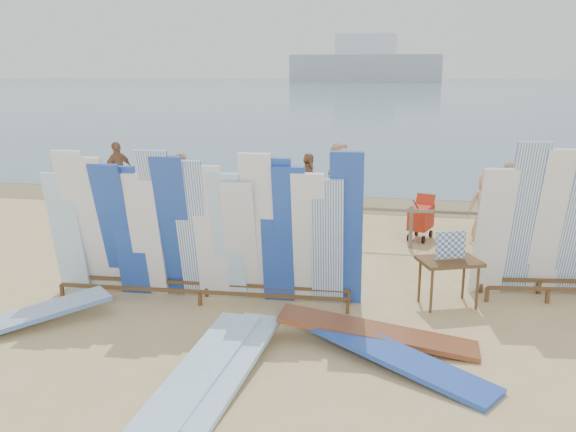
% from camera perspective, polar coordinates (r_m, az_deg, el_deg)
% --- Properties ---
extents(ground, '(160.00, 160.00, 0.00)m').
position_cam_1_polar(ground, '(10.41, 0.12, -6.99)').
color(ground, tan).
rests_on(ground, ground).
extents(ocean, '(320.00, 240.00, 0.02)m').
position_cam_1_polar(ocean, '(137.62, 10.65, 11.79)').
color(ocean, '#476A7F').
rests_on(ocean, ground).
extents(wet_sand_strip, '(40.00, 2.60, 0.01)m').
position_cam_1_polar(wet_sand_strip, '(17.26, 4.73, 1.28)').
color(wet_sand_strip, olive).
rests_on(wet_sand_strip, ground).
extents(distant_ship, '(45.00, 8.00, 14.00)m').
position_cam_1_polar(distant_ship, '(190.08, 7.24, 13.93)').
color(distant_ship, '#999EA3').
rests_on(distant_ship, ocean).
extents(fence, '(12.08, 0.08, 0.90)m').
position_cam_1_polar(fence, '(13.06, 2.66, 0.16)').
color(fence, '#6F6754').
rests_on(fence, ground).
extents(main_surfboard_rack, '(5.08, 0.91, 2.52)m').
position_cam_1_polar(main_surfboard_rack, '(9.71, -8.09, -1.65)').
color(main_surfboard_rack, brown).
rests_on(main_surfboard_rack, ground).
extents(side_surfboard_rack, '(2.31, 0.96, 2.61)m').
position_cam_1_polar(side_surfboard_rack, '(10.56, 23.28, -1.13)').
color(side_surfboard_rack, brown).
rests_on(side_surfboard_rack, ground).
extents(vendor_table, '(1.09, 0.94, 1.22)m').
position_cam_1_polar(vendor_table, '(9.97, 14.76, -5.91)').
color(vendor_table, brown).
rests_on(vendor_table, ground).
extents(flat_board_e, '(2.26, 2.34, 0.32)m').
position_cam_1_polar(flat_board_e, '(9.73, -24.12, -9.73)').
color(flat_board_e, white).
rests_on(flat_board_e, ground).
extents(flat_board_d, '(2.60, 1.87, 0.30)m').
position_cam_1_polar(flat_board_d, '(8.04, 9.87, -13.66)').
color(flat_board_d, '#2248AD').
rests_on(flat_board_d, ground).
extents(flat_board_b, '(0.78, 2.74, 0.25)m').
position_cam_1_polar(flat_board_b, '(7.76, -5.56, -14.59)').
color(flat_board_b, '#94C6ED').
rests_on(flat_board_b, ground).
extents(flat_board_a, '(0.81, 2.74, 0.30)m').
position_cam_1_polar(flat_board_a, '(7.71, -8.01, -14.83)').
color(flat_board_a, '#94C6ED').
rests_on(flat_board_a, ground).
extents(flat_board_c, '(2.71, 0.65, 0.37)m').
position_cam_1_polar(flat_board_c, '(8.57, 8.29, -11.81)').
color(flat_board_c, brown).
rests_on(flat_board_c, ground).
extents(beach_chair_left, '(0.69, 0.70, 0.87)m').
position_cam_1_polar(beach_chair_left, '(14.07, 3.17, -0.44)').
color(beach_chair_left, '#B42813').
rests_on(beach_chair_left, ground).
extents(beach_chair_right, '(0.81, 0.82, 0.95)m').
position_cam_1_polar(beach_chair_right, '(13.79, 3.04, -0.63)').
color(beach_chair_right, '#B42813').
rests_on(beach_chair_right, ground).
extents(stroller, '(0.69, 0.83, 0.98)m').
position_cam_1_polar(stroller, '(13.68, 12.31, -0.56)').
color(stroller, '#B42813').
rests_on(stroller, ground).
extents(beachgoer_6, '(0.80, 0.49, 1.53)m').
position_cam_1_polar(beachgoer_6, '(13.93, 18.01, 0.91)').
color(beachgoer_6, tan).
rests_on(beachgoer_6, ground).
extents(beachgoer_1, '(0.65, 0.45, 1.61)m').
position_cam_1_polar(beachgoer_1, '(15.75, -9.96, 2.93)').
color(beachgoer_1, '#8C6042').
rests_on(beachgoer_1, ground).
extents(beachgoer_8, '(0.53, 0.91, 1.76)m').
position_cam_1_polar(beachgoer_8, '(13.82, 20.05, 1.16)').
color(beachgoer_8, beige).
rests_on(beachgoer_8, ground).
extents(beachgoer_10, '(1.11, 1.05, 1.83)m').
position_cam_1_polar(beachgoer_10, '(15.67, 24.94, 2.21)').
color(beachgoer_10, '#8C6042').
rests_on(beachgoer_10, ground).
extents(beachgoer_0, '(0.42, 0.82, 1.64)m').
position_cam_1_polar(beachgoer_0, '(15.85, -12.78, 2.91)').
color(beachgoer_0, tan).
rests_on(beachgoer_0, ground).
extents(beachgoer_extra_1, '(0.79, 1.05, 1.65)m').
position_cam_1_polar(beachgoer_extra_1, '(18.29, -15.61, 4.15)').
color(beachgoer_extra_1, '#8C6042').
rests_on(beachgoer_extra_1, ground).
extents(beachgoer_5, '(1.07, 1.77, 1.81)m').
position_cam_1_polar(beachgoer_5, '(16.18, 4.84, 3.73)').
color(beachgoer_5, beige).
rests_on(beachgoer_5, ground).
extents(beachgoer_4, '(0.50, 0.99, 1.64)m').
position_cam_1_polar(beachgoer_4, '(15.27, 1.89, 2.84)').
color(beachgoer_4, '#8C6042').
rests_on(beachgoer_4, ground).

